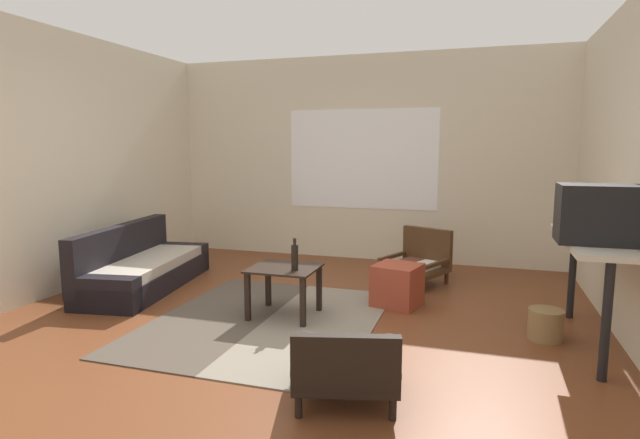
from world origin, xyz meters
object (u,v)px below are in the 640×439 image
(crt_television, at_px, (599,214))
(glass_bottle, at_px, (295,257))
(clay_vase, at_px, (582,217))
(wicker_basket, at_px, (546,324))
(couch, at_px, (142,268))
(console_shelf, at_px, (590,251))
(armchair_striped_foreground, at_px, (346,366))
(coffee_table, at_px, (284,277))
(armchair_by_window, at_px, (419,260))
(ottoman_orange, at_px, (397,285))

(crt_television, height_order, glass_bottle, crt_television)
(clay_vase, height_order, wicker_basket, clay_vase)
(couch, bearing_deg, console_shelf, -4.53)
(glass_bottle, bearing_deg, console_shelf, 4.07)
(couch, relative_size, armchair_striped_foreground, 2.58)
(coffee_table, relative_size, crt_television, 1.07)
(armchair_by_window, xyz_separation_m, clay_vase, (1.43, -1.05, 0.68))
(coffee_table, bearing_deg, couch, 167.00)
(couch, xyz_separation_m, clay_vase, (4.25, 0.06, 0.72))
(coffee_table, bearing_deg, armchair_striped_foreground, -55.61)
(armchair_striped_foreground, bearing_deg, clay_vase, 50.09)
(crt_television, bearing_deg, console_shelf, 89.22)
(armchair_striped_foreground, bearing_deg, armchair_by_window, 88.09)
(ottoman_orange, bearing_deg, clay_vase, -5.10)
(armchair_striped_foreground, distance_m, clay_vase, 2.48)
(armchair_by_window, height_order, ottoman_orange, armchair_by_window)
(ottoman_orange, xyz_separation_m, console_shelf, (1.52, -0.54, 0.53))
(coffee_table, bearing_deg, wicker_basket, 2.70)
(couch, height_order, wicker_basket, couch)
(ottoman_orange, height_order, glass_bottle, glass_bottle)
(coffee_table, height_order, crt_television, crt_television)
(armchair_by_window, relative_size, clay_vase, 2.94)
(ottoman_orange, bearing_deg, armchair_striped_foreground, -89.92)
(wicker_basket, bearing_deg, coffee_table, -177.30)
(armchair_by_window, xyz_separation_m, glass_bottle, (-0.88, -1.61, 0.31))
(crt_television, distance_m, glass_bottle, 2.35)
(clay_vase, bearing_deg, console_shelf, -90.00)
(crt_television, relative_size, glass_bottle, 1.95)
(coffee_table, height_order, armchair_by_window, armchair_by_window)
(couch, bearing_deg, armchair_by_window, 21.44)
(armchair_striped_foreground, bearing_deg, glass_bottle, 122.00)
(armchair_striped_foreground, relative_size, clay_vase, 2.76)
(ottoman_orange, height_order, console_shelf, console_shelf)
(armchair_by_window, relative_size, console_shelf, 0.56)
(coffee_table, height_order, glass_bottle, glass_bottle)
(console_shelf, distance_m, crt_television, 0.39)
(couch, distance_m, console_shelf, 4.29)
(armchair_striped_foreground, height_order, console_shelf, console_shelf)
(armchair_by_window, relative_size, ottoman_orange, 1.94)
(couch, bearing_deg, ottoman_orange, 4.18)
(coffee_table, distance_m, crt_television, 2.53)
(armchair_striped_foreground, height_order, clay_vase, clay_vase)
(armchair_striped_foreground, bearing_deg, ottoman_orange, 90.08)
(crt_television, bearing_deg, glass_bottle, 178.33)
(armchair_striped_foreground, xyz_separation_m, console_shelf, (1.52, 1.42, 0.51))
(glass_bottle, bearing_deg, wicker_basket, 5.17)
(armchair_striped_foreground, bearing_deg, wicker_basket, 48.97)
(armchair_by_window, xyz_separation_m, wicker_basket, (1.16, -1.43, -0.14))
(clay_vase, height_order, glass_bottle, clay_vase)
(couch, bearing_deg, armchair_striped_foreground, -32.74)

